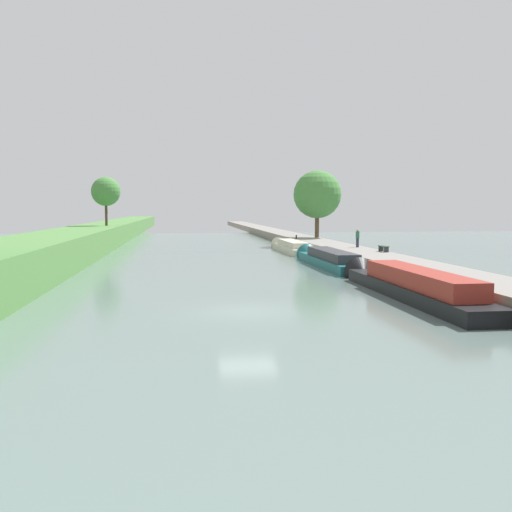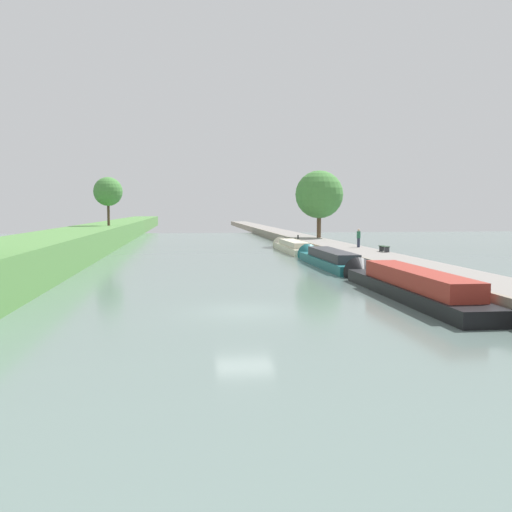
# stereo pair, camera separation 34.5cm
# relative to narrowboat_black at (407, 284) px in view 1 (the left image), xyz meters

# --- Properties ---
(ground_plane) EXTENTS (160.00, 160.00, 0.00)m
(ground_plane) POSITION_rel_narrowboat_black_xyz_m (-8.53, -3.05, -0.62)
(ground_plane) COLOR slate
(right_towpath) EXTENTS (3.80, 260.00, 0.99)m
(right_towpath) POSITION_rel_narrowboat_black_xyz_m (3.37, -3.05, -0.12)
(right_towpath) COLOR gray
(right_towpath) RESTS_ON ground_plane
(stone_quay) EXTENTS (0.25, 260.00, 1.04)m
(stone_quay) POSITION_rel_narrowboat_black_xyz_m (1.34, -3.05, -0.10)
(stone_quay) COLOR gray
(stone_quay) RESTS_ON ground_plane
(narrowboat_black) EXTENTS (2.07, 15.99, 2.16)m
(narrowboat_black) POSITION_rel_narrowboat_black_xyz_m (0.00, 0.00, 0.00)
(narrowboat_black) COLOR black
(narrowboat_black) RESTS_ON ground_plane
(narrowboat_teal) EXTENTS (2.03, 14.41, 1.95)m
(narrowboat_teal) POSITION_rel_narrowboat_black_xyz_m (-0.11, 15.60, -0.08)
(narrowboat_teal) COLOR #195B60
(narrowboat_teal) RESTS_ON ground_plane
(narrowboat_cream) EXTENTS (1.89, 13.70, 1.80)m
(narrowboat_cream) POSITION_rel_narrowboat_black_xyz_m (-0.16, 30.56, -0.13)
(narrowboat_cream) COLOR beige
(narrowboat_cream) RESTS_ON ground_plane
(tree_rightbank_midnear) EXTENTS (5.70, 5.70, 8.01)m
(tree_rightbank_midnear) POSITION_rel_narrowboat_black_xyz_m (4.80, 38.99, 5.52)
(tree_rightbank_midnear) COLOR brown
(tree_rightbank_midnear) RESTS_ON right_towpath
(tree_leftbank_upstream) EXTENTS (3.48, 3.48, 5.85)m
(tree_leftbank_upstream) POSITION_rel_narrowboat_black_xyz_m (-20.32, 42.71, 5.88)
(tree_leftbank_upstream) COLOR #4C3828
(tree_leftbank_upstream) RESTS_ON left_grassy_bank
(person_walking) EXTENTS (0.34, 0.34, 1.66)m
(person_walking) POSITION_rel_narrowboat_black_xyz_m (4.33, 21.76, 1.24)
(person_walking) COLOR #282D42
(person_walking) RESTS_ON right_towpath
(mooring_bollard_far) EXTENTS (0.16, 0.16, 0.45)m
(mooring_bollard_far) POSITION_rel_narrowboat_black_xyz_m (1.76, 36.50, 0.60)
(mooring_bollard_far) COLOR black
(mooring_bollard_far) RESTS_ON right_towpath
(park_bench) EXTENTS (0.44, 1.50, 0.47)m
(park_bench) POSITION_rel_narrowboat_black_xyz_m (4.82, 16.45, 0.72)
(park_bench) COLOR #333338
(park_bench) RESTS_ON right_towpath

